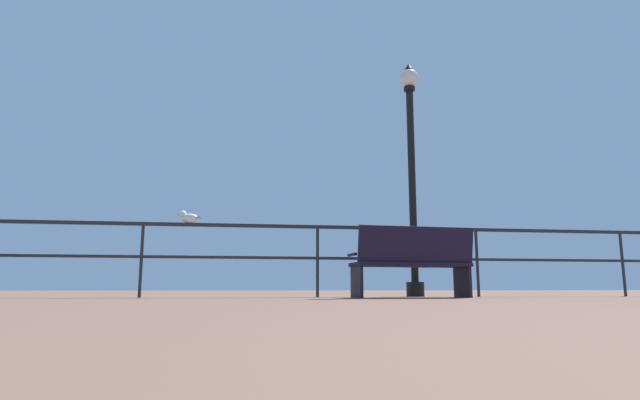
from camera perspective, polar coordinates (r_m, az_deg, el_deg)
pier_railing at (r=7.95m, az=8.59°, el=-4.78°), size 22.25×0.05×1.04m
bench_near_left at (r=7.18m, az=10.09°, el=-6.41°), size 1.64×0.79×0.94m
lamppost_center at (r=8.45m, az=9.94°, el=4.15°), size 0.31×0.31×3.76m
seagull_on_rail at (r=7.66m, az=-14.16°, el=-1.84°), size 0.38×0.23×0.18m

